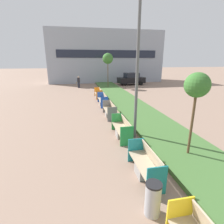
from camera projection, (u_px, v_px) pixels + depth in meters
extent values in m
cube|color=#426B33|center=(146.00, 118.00, 11.66)|extent=(2.80, 120.00, 0.18)
cube|color=#939EAD|center=(105.00, 57.00, 31.20)|extent=(19.44, 5.64, 8.57)
cube|color=#1E2333|center=(108.00, 54.00, 28.38)|extent=(16.33, 0.08, 1.20)
cube|color=yellow|center=(179.00, 216.00, 3.88)|extent=(0.62, 0.04, 0.94)
cube|color=gray|center=(144.00, 170.00, 5.92)|extent=(0.52, 0.60, 0.42)
cube|color=tan|center=(145.00, 164.00, 5.85)|extent=(0.58, 1.80, 0.05)
cube|color=tan|center=(153.00, 156.00, 5.83)|extent=(0.14, 1.73, 0.48)
cube|color=#197A7F|center=(157.00, 181.00, 4.97)|extent=(0.62, 0.04, 0.94)
cube|color=#197A7F|center=(136.00, 150.00, 6.71)|extent=(0.62, 0.04, 0.94)
cube|color=gray|center=(121.00, 133.00, 8.93)|extent=(0.52, 0.60, 0.42)
cube|color=tan|center=(121.00, 129.00, 8.86)|extent=(0.58, 1.98, 0.05)
cube|color=tan|center=(127.00, 124.00, 8.84)|extent=(0.14, 1.90, 0.48)
cube|color=#238C3D|center=(127.00, 136.00, 7.90)|extent=(0.62, 0.04, 0.94)
cube|color=#238C3D|center=(117.00, 122.00, 9.80)|extent=(0.62, 0.04, 0.94)
cube|color=gray|center=(109.00, 113.00, 12.16)|extent=(0.52, 0.60, 0.42)
cube|color=tan|center=(109.00, 110.00, 12.09)|extent=(0.58, 2.03, 0.05)
cube|color=tan|center=(113.00, 106.00, 12.07)|extent=(0.14, 1.94, 0.48)
cube|color=slate|center=(112.00, 114.00, 11.11)|extent=(0.62, 0.04, 0.94)
cube|color=slate|center=(107.00, 106.00, 13.05)|extent=(0.62, 0.04, 0.94)
cube|color=gray|center=(103.00, 103.00, 15.28)|extent=(0.52, 0.60, 0.42)
cube|color=tan|center=(103.00, 100.00, 15.22)|extent=(0.58, 2.25, 0.05)
cube|color=tan|center=(106.00, 97.00, 15.19)|extent=(0.14, 2.16, 0.48)
cube|color=blue|center=(105.00, 103.00, 14.13)|extent=(0.62, 0.04, 0.94)
cube|color=blue|center=(101.00, 97.00, 16.29)|extent=(0.62, 0.04, 0.94)
cube|color=gray|center=(98.00, 96.00, 18.20)|extent=(0.52, 0.60, 0.42)
cube|color=tan|center=(98.00, 94.00, 18.13)|extent=(0.58, 1.91, 0.05)
cube|color=tan|center=(101.00, 91.00, 18.11)|extent=(0.14, 1.84, 0.48)
cube|color=orange|center=(99.00, 95.00, 17.21)|extent=(0.62, 0.04, 0.94)
cube|color=orange|center=(97.00, 92.00, 19.04)|extent=(0.62, 0.04, 0.94)
cylinder|color=#9EA0A5|center=(153.00, 200.00, 4.37)|extent=(0.40, 0.40, 0.86)
cylinder|color=black|center=(154.00, 185.00, 4.24)|extent=(0.41, 0.41, 0.05)
cylinder|color=#56595B|center=(138.00, 52.00, 7.74)|extent=(0.14, 0.14, 8.27)
cylinder|color=brown|center=(191.00, 126.00, 6.75)|extent=(0.10, 0.10, 2.67)
sphere|color=#38702D|center=(197.00, 85.00, 6.29)|extent=(0.92, 0.92, 0.92)
cylinder|color=brown|center=(108.00, 75.00, 24.39)|extent=(0.10, 0.10, 3.57)
sphere|color=#38702D|center=(108.00, 59.00, 23.76)|extent=(1.44, 1.44, 1.44)
cube|color=#232633|center=(79.00, 85.00, 24.60)|extent=(0.30, 0.22, 0.77)
cube|color=#232328|center=(79.00, 80.00, 24.40)|extent=(0.38, 0.24, 0.62)
sphere|color=tan|center=(78.00, 77.00, 24.28)|extent=(0.21, 0.21, 0.21)
cube|color=olive|center=(77.00, 83.00, 24.45)|extent=(0.12, 0.20, 0.18)
cube|color=black|center=(131.00, 80.00, 27.53)|extent=(4.41, 2.33, 0.84)
cube|color=black|center=(131.00, 75.00, 27.30)|extent=(2.30, 1.83, 0.72)
cylinder|color=black|center=(141.00, 83.00, 27.04)|extent=(0.60, 0.20, 0.60)
cylinder|color=black|center=(137.00, 82.00, 28.73)|extent=(0.60, 0.20, 0.60)
cylinder|color=black|center=(125.00, 84.00, 26.57)|extent=(0.60, 0.20, 0.60)
cylinder|color=black|center=(122.00, 82.00, 28.26)|extent=(0.60, 0.20, 0.60)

